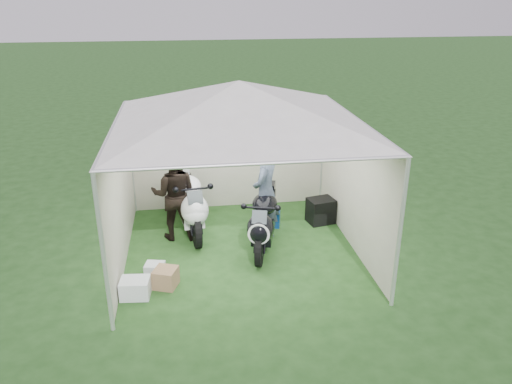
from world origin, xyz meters
TOP-DOWN VIEW (x-y plane):
  - ground at (0.00, 0.00)m, footprint 80.00×80.00m
  - canopy_tent at (-0.00, 0.03)m, footprint 5.66×5.66m
  - motorcycle_white at (-0.85, 0.87)m, footprint 0.66×2.20m
  - motorcycle_black at (0.41, 0.01)m, footprint 0.82×1.99m
  - paddock_stand at (0.65, 0.90)m, footprint 0.49×0.38m
  - person_dark_jacket at (-1.14, 0.67)m, footprint 0.91×0.75m
  - person_blue_jacket at (0.49, 0.28)m, footprint 0.74×0.84m
  - equipment_box at (1.70, 0.90)m, footprint 0.57×0.49m
  - crate_0 at (-1.75, -1.23)m, footprint 0.46×0.38m
  - crate_1 at (-1.30, -1.01)m, footprint 0.44×0.44m
  - crate_2 at (-1.48, -0.68)m, footprint 0.35×0.31m

SIDE VIEW (x-z plane):
  - ground at x=0.00m, z-range 0.00..0.00m
  - crate_2 at x=-1.48m, z-range 0.00..0.22m
  - crate_0 at x=-1.75m, z-range 0.00..0.29m
  - crate_1 at x=-1.30m, z-range 0.00..0.30m
  - paddock_stand at x=0.65m, z-range 0.00..0.33m
  - equipment_box at x=1.70m, z-range 0.00..0.50m
  - motorcycle_black at x=0.41m, z-range 0.06..1.06m
  - motorcycle_white at x=-0.85m, z-range 0.06..1.15m
  - person_dark_jacket at x=-1.14m, z-range 0.00..1.74m
  - person_blue_jacket at x=0.49m, z-range 0.00..1.92m
  - canopy_tent at x=0.00m, z-range 1.08..4.08m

